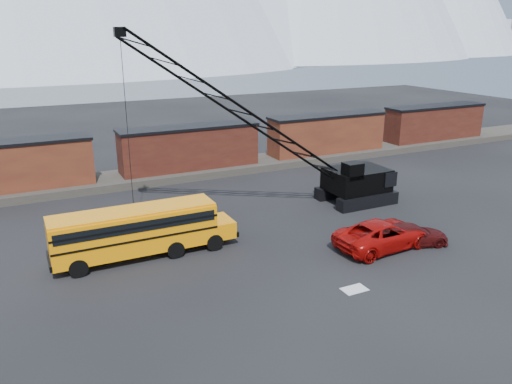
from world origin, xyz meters
The scene contains 11 objects.
ground centered at (0.00, 0.00, 0.00)m, with size 160.00×160.00×0.00m, color black.
gravel_berm centered at (0.00, 22.00, 0.35)m, with size 120.00×5.00×0.70m, color #4B463E.
boxcar_west_near centered at (-16.00, 22.00, 2.76)m, with size 13.70×3.10×4.17m.
boxcar_mid centered at (0.00, 22.00, 2.76)m, with size 13.70×3.10×4.17m.
boxcar_east_near centered at (16.00, 22.00, 2.76)m, with size 13.70×3.10×4.17m.
boxcar_east_far centered at (32.00, 22.00, 2.76)m, with size 13.70×3.10×4.17m.
snow_patch centered at (0.50, -4.00, 0.01)m, with size 1.40×0.90×0.02m, color silver.
school_bus centered at (-8.95, 5.38, 1.79)m, with size 11.65×2.65×3.19m.
red_pickup centered at (5.51, -0.23, 0.93)m, with size 3.08×6.69×1.86m, color #A40A07.
maroon_suv centered at (7.56, -0.70, 0.71)m, with size 1.99×4.90×1.42m, color #410B0B.
crawler_crane centered at (0.94, 8.68, 7.17)m, with size 21.47×4.20×14.01m.
Camera 1 is at (-15.15, -23.57, 13.54)m, focal length 35.00 mm.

